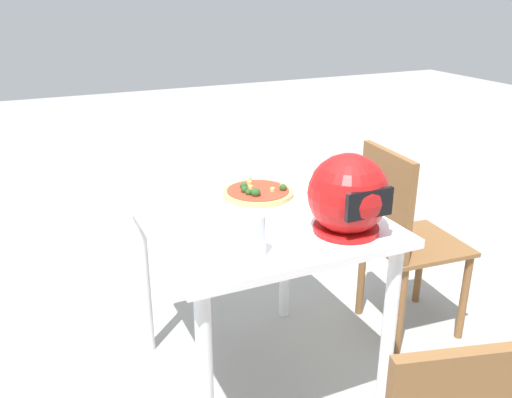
% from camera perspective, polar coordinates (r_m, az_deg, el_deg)
% --- Properties ---
extents(ground_plane, '(14.00, 14.00, 0.00)m').
position_cam_1_polar(ground_plane, '(2.43, -0.19, -18.42)').
color(ground_plane, '#9E9E99').
extents(dining_table, '(0.81, 0.92, 0.78)m').
position_cam_1_polar(dining_table, '(2.07, -0.21, -4.06)').
color(dining_table, white).
rests_on(dining_table, ground).
extents(pizza_plate, '(0.32, 0.32, 0.01)m').
position_cam_1_polar(pizza_plate, '(2.14, 0.20, 0.26)').
color(pizza_plate, white).
rests_on(pizza_plate, dining_table).
extents(pizza, '(0.28, 0.28, 0.05)m').
position_cam_1_polar(pizza, '(2.13, 0.18, 0.70)').
color(pizza, tan).
rests_on(pizza, pizza_plate).
extents(motorcycle_helmet, '(0.27, 0.27, 0.27)m').
position_cam_1_polar(motorcycle_helmet, '(1.83, 9.55, 0.34)').
color(motorcycle_helmet, '#B21414').
rests_on(motorcycle_helmet, dining_table).
extents(drinking_glass, '(0.07, 0.07, 0.14)m').
position_cam_1_polar(drinking_glass, '(1.66, -0.19, -3.81)').
color(drinking_glass, silver).
rests_on(drinking_glass, dining_table).
extents(chair_side, '(0.43, 0.43, 0.90)m').
position_cam_1_polar(chair_side, '(2.57, 14.77, -3.43)').
color(chair_side, brown).
rests_on(chair_side, ground).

